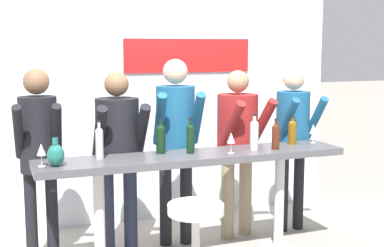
# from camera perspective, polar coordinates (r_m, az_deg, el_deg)

# --- Properties ---
(back_wall) EXTENTS (4.27, 0.12, 2.61)m
(back_wall) POSITION_cam_1_polar(r_m,az_deg,el_deg) (5.78, -4.56, 2.60)
(back_wall) COLOR silver
(back_wall) RESTS_ON ground_plane
(tasting_table) EXTENTS (2.67, 0.48, 0.97)m
(tasting_table) POSITION_cam_1_polar(r_m,az_deg,el_deg) (4.58, 0.32, -5.18)
(tasting_table) COLOR #4C4C51
(tasting_table) RESTS_ON ground_plane
(bar_stool) EXTENTS (0.43, 0.43, 0.75)m
(bar_stool) POSITION_cam_1_polar(r_m,az_deg,el_deg) (3.94, 0.40, -12.08)
(bar_stool) COLOR silver
(bar_stool) RESTS_ON ground_plane
(person_far_left) EXTENTS (0.42, 0.54, 1.69)m
(person_far_left) POSITION_cam_1_polar(r_m,az_deg,el_deg) (4.72, -16.03, -2.00)
(person_far_left) COLOR black
(person_far_left) RESTS_ON ground_plane
(person_left) EXTENTS (0.47, 0.55, 1.66)m
(person_left) POSITION_cam_1_polar(r_m,az_deg,el_deg) (4.75, -7.91, -2.19)
(person_left) COLOR #23283D
(person_left) RESTS_ON ground_plane
(person_center_left) EXTENTS (0.48, 0.60, 1.76)m
(person_center_left) POSITION_cam_1_polar(r_m,az_deg,el_deg) (4.95, -1.75, -0.82)
(person_center_left) COLOR black
(person_center_left) RESTS_ON ground_plane
(person_center) EXTENTS (0.53, 0.61, 1.65)m
(person_center) POSITION_cam_1_polar(r_m,az_deg,el_deg) (5.21, 4.92, -1.32)
(person_center) COLOR gray
(person_center) RESTS_ON ground_plane
(person_center_right) EXTENTS (0.40, 0.51, 1.66)m
(person_center_right) POSITION_cam_1_polar(r_m,az_deg,el_deg) (5.46, 10.72, -0.76)
(person_center_right) COLOR black
(person_center_right) RESTS_ON ground_plane
(wine_bottle_0) EXTENTS (0.06, 0.06, 0.32)m
(wine_bottle_0) POSITION_cam_1_polar(r_m,az_deg,el_deg) (4.38, -9.85, -1.91)
(wine_bottle_0) COLOR #B7BCC1
(wine_bottle_0) RESTS_ON tasting_table
(wine_bottle_1) EXTENTS (0.08, 0.08, 0.29)m
(wine_bottle_1) POSITION_cam_1_polar(r_m,az_deg,el_deg) (4.54, -3.35, -1.51)
(wine_bottle_1) COLOR black
(wine_bottle_1) RESTS_ON tasting_table
(wine_bottle_2) EXTENTS (0.08, 0.08, 0.32)m
(wine_bottle_2) POSITION_cam_1_polar(r_m,az_deg,el_deg) (4.72, 6.66, -1.06)
(wine_bottle_2) COLOR #B7BCC1
(wine_bottle_2) RESTS_ON tasting_table
(wine_bottle_3) EXTENTS (0.07, 0.07, 0.31)m
(wine_bottle_3) POSITION_cam_1_polar(r_m,az_deg,el_deg) (4.54, -0.18, -1.47)
(wine_bottle_3) COLOR black
(wine_bottle_3) RESTS_ON tasting_table
(wine_bottle_4) EXTENTS (0.07, 0.07, 0.27)m
(wine_bottle_4) POSITION_cam_1_polar(r_m,az_deg,el_deg) (4.78, 8.92, -1.24)
(wine_bottle_4) COLOR #4C1E0F
(wine_bottle_4) RESTS_ON tasting_table
(wine_bottle_5) EXTENTS (0.08, 0.08, 0.26)m
(wine_bottle_5) POSITION_cam_1_polar(r_m,az_deg,el_deg) (5.06, 10.66, -0.79)
(wine_bottle_5) COLOR brown
(wine_bottle_5) RESTS_ON tasting_table
(wine_glass_0) EXTENTS (0.07, 0.07, 0.18)m
(wine_glass_0) POSITION_cam_1_polar(r_m,az_deg,el_deg) (4.20, -15.78, -2.77)
(wine_glass_0) COLOR silver
(wine_glass_0) RESTS_ON tasting_table
(wine_glass_1) EXTENTS (0.07, 0.07, 0.18)m
(wine_glass_1) POSITION_cam_1_polar(r_m,az_deg,el_deg) (5.17, 12.80, -0.65)
(wine_glass_1) COLOR silver
(wine_glass_1) RESTS_ON tasting_table
(wine_glass_2) EXTENTS (0.07, 0.07, 0.18)m
(wine_glass_2) POSITION_cam_1_polar(r_m,az_deg,el_deg) (4.57, 4.19, -1.61)
(wine_glass_2) COLOR silver
(wine_glass_2) RESTS_ON tasting_table
(decorative_vase) EXTENTS (0.13, 0.13, 0.22)m
(decorative_vase) POSITION_cam_1_polar(r_m,az_deg,el_deg) (4.19, -14.33, -3.25)
(decorative_vase) COLOR #1E665B
(decorative_vase) RESTS_ON tasting_table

